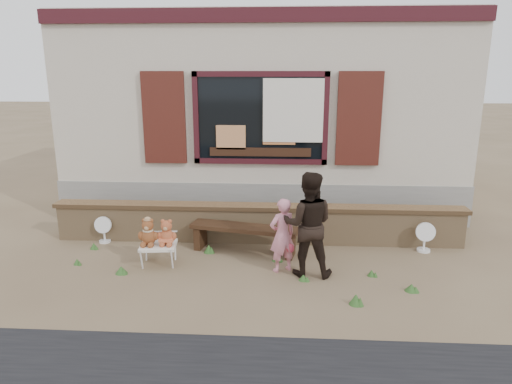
# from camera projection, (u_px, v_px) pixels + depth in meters

# --- Properties ---
(ground) EXTENTS (80.00, 80.00, 0.00)m
(ground) POSITION_uv_depth(u_px,v_px,m) (254.00, 264.00, 7.05)
(ground) COLOR brown
(ground) RESTS_ON ground
(shopfront) EXTENTS (8.04, 5.13, 4.00)m
(shopfront) POSITION_uv_depth(u_px,v_px,m) (266.00, 110.00, 10.87)
(shopfront) COLOR #9F9280
(shopfront) RESTS_ON ground
(brick_wall) EXTENTS (7.10, 0.36, 0.67)m
(brick_wall) POSITION_uv_depth(u_px,v_px,m) (257.00, 223.00, 7.93)
(brick_wall) COLOR tan
(brick_wall) RESTS_ON ground
(bench) EXTENTS (1.81, 0.73, 0.45)m
(bench) POSITION_uv_depth(u_px,v_px,m) (244.00, 233.00, 7.45)
(bench) COLOR black
(bench) RESTS_ON ground
(folding_chair) EXTENTS (0.58, 0.53, 0.33)m
(folding_chair) POSITION_uv_depth(u_px,v_px,m) (158.00, 246.00, 6.98)
(folding_chair) COLOR white
(folding_chair) RESTS_ON ground
(teddy_bear_left) EXTENTS (0.34, 0.30, 0.42)m
(teddy_bear_left) POSITION_uv_depth(u_px,v_px,m) (148.00, 231.00, 6.91)
(teddy_bear_left) COLOR brown
(teddy_bear_left) RESTS_ON folding_chair
(teddy_bear_right) EXTENTS (0.32, 0.29, 0.41)m
(teddy_bear_right) POSITION_uv_depth(u_px,v_px,m) (167.00, 232.00, 6.92)
(teddy_bear_right) COLOR brown
(teddy_bear_right) RESTS_ON folding_chair
(child) EXTENTS (0.49, 0.43, 1.12)m
(child) POSITION_uv_depth(u_px,v_px,m) (282.00, 235.00, 6.68)
(child) COLOR pink
(child) RESTS_ON ground
(adult) EXTENTS (0.78, 0.63, 1.54)m
(adult) POSITION_uv_depth(u_px,v_px,m) (308.00, 224.00, 6.52)
(adult) COLOR black
(adult) RESTS_ON ground
(fan_left) EXTENTS (0.29, 0.20, 0.47)m
(fan_left) POSITION_uv_depth(u_px,v_px,m) (104.00, 229.00, 7.91)
(fan_left) COLOR white
(fan_left) RESTS_ON ground
(fan_right) EXTENTS (0.32, 0.21, 0.51)m
(fan_right) POSITION_uv_depth(u_px,v_px,m) (425.00, 237.00, 7.50)
(fan_right) COLOR white
(fan_right) RESTS_ON ground
(grass_tufts) EXTENTS (5.07, 1.81, 0.15)m
(grass_tufts) POSITION_uv_depth(u_px,v_px,m) (252.00, 270.00, 6.70)
(grass_tufts) COLOR #315B24
(grass_tufts) RESTS_ON ground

